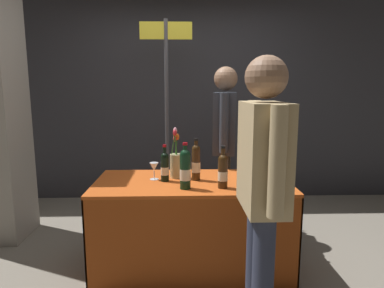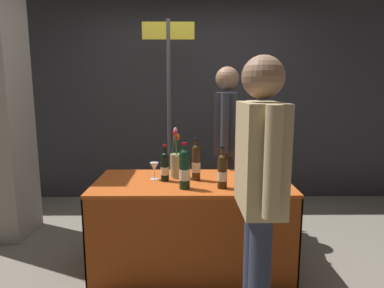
% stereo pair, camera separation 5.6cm
% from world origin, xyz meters
% --- Properties ---
extents(ground_plane, '(12.00, 12.00, 0.00)m').
position_xyz_m(ground_plane, '(0.00, 0.00, 0.00)').
color(ground_plane, gray).
extents(back_partition, '(6.87, 0.12, 2.77)m').
position_xyz_m(back_partition, '(0.00, 1.82, 1.38)').
color(back_partition, '#2D2D33').
rests_on(back_partition, ground_plane).
extents(tasting_table, '(1.55, 0.75, 0.72)m').
position_xyz_m(tasting_table, '(0.00, 0.00, 0.50)').
color(tasting_table, '#B74C19').
rests_on(tasting_table, ground_plane).
extents(featured_wine_bottle, '(0.08, 0.08, 0.35)m').
position_xyz_m(featured_wine_bottle, '(-0.06, -0.21, 0.87)').
color(featured_wine_bottle, black).
rests_on(featured_wine_bottle, tasting_table).
extents(display_bottle_0, '(0.07, 0.07, 0.34)m').
position_xyz_m(display_bottle_0, '(0.03, 0.02, 0.87)').
color(display_bottle_0, '#38230F').
rests_on(display_bottle_0, tasting_table).
extents(display_bottle_1, '(0.07, 0.07, 0.34)m').
position_xyz_m(display_bottle_1, '(0.59, 0.26, 0.87)').
color(display_bottle_1, '#38230F').
rests_on(display_bottle_1, tasting_table).
extents(display_bottle_2, '(0.07, 0.07, 0.30)m').
position_xyz_m(display_bottle_2, '(-0.22, -0.00, 0.84)').
color(display_bottle_2, black).
rests_on(display_bottle_2, tasting_table).
extents(display_bottle_3, '(0.07, 0.07, 0.32)m').
position_xyz_m(display_bottle_3, '(0.22, -0.20, 0.86)').
color(display_bottle_3, '#38230F').
rests_on(display_bottle_3, tasting_table).
extents(wine_glass_near_vendor, '(0.07, 0.07, 0.14)m').
position_xyz_m(wine_glass_near_vendor, '(-0.31, 0.05, 0.82)').
color(wine_glass_near_vendor, silver).
rests_on(wine_glass_near_vendor, tasting_table).
extents(flower_vase, '(0.10, 0.10, 0.42)m').
position_xyz_m(flower_vase, '(-0.13, 0.10, 0.85)').
color(flower_vase, tan).
rests_on(flower_vase, tasting_table).
extents(brochure_stand, '(0.11, 0.15, 0.18)m').
position_xyz_m(brochure_stand, '(0.47, 0.20, 0.81)').
color(brochure_stand, silver).
rests_on(brochure_stand, tasting_table).
extents(vendor_presenter, '(0.28, 0.58, 1.66)m').
position_xyz_m(vendor_presenter, '(0.34, 0.66, 1.00)').
color(vendor_presenter, '#4C4233').
rests_on(vendor_presenter, ground_plane).
extents(taster_foreground_right, '(0.22, 0.58, 1.62)m').
position_xyz_m(taster_foreground_right, '(0.36, -0.86, 0.97)').
color(taster_foreground_right, '#2D3347').
rests_on(taster_foreground_right, ground_plane).
extents(booth_signpost, '(0.56, 0.04, 2.19)m').
position_xyz_m(booth_signpost, '(-0.25, 1.15, 1.37)').
color(booth_signpost, '#47474C').
rests_on(booth_signpost, ground_plane).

